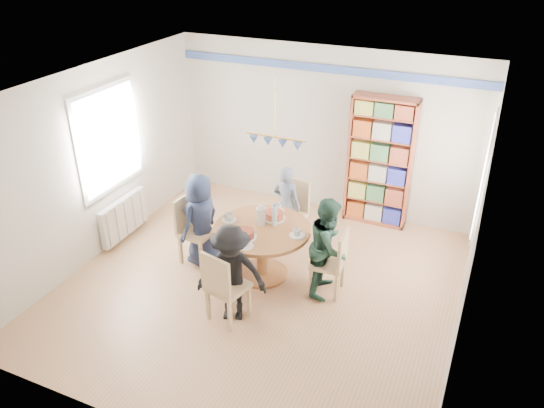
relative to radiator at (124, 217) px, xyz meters
The scene contains 14 objects.
ground 2.46m from the radiator, ahead, with size 5.00×5.00×0.00m, color tan.
room_shell 2.58m from the radiator, 14.73° to the left, with size 5.00×5.00×5.00m.
radiator is the anchor object (origin of this frame).
dining_table 2.35m from the radiator, ahead, with size 1.30×1.30×0.75m.
chair_left 1.29m from the radiator, ahead, with size 0.47×0.47×0.99m.
chair_right 3.35m from the radiator, ahead, with size 0.42×0.42×0.92m.
chair_far 2.57m from the radiator, 21.98° to the left, with size 0.54×0.54×0.98m.
chair_near 2.58m from the radiator, 25.62° to the right, with size 0.53×0.53×0.98m.
person_left 1.44m from the radiator, ahead, with size 0.65×0.43×1.34m, color #1B243C.
person_right 3.27m from the radiator, ahead, with size 0.65×0.51×1.35m, color #1B362C.
person_far 2.48m from the radiator, 21.37° to the left, with size 0.45×0.29×1.23m, color gray.
person_near 2.59m from the radiator, 22.81° to the right, with size 0.83×0.48×1.29m, color black.
bookshelf 4.01m from the radiator, 31.08° to the left, with size 0.99×0.30×2.07m.
tableware 2.36m from the radiator, ahead, with size 1.19×1.19×0.31m.
Camera 1 is at (2.46, -5.20, 4.34)m, focal length 35.00 mm.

